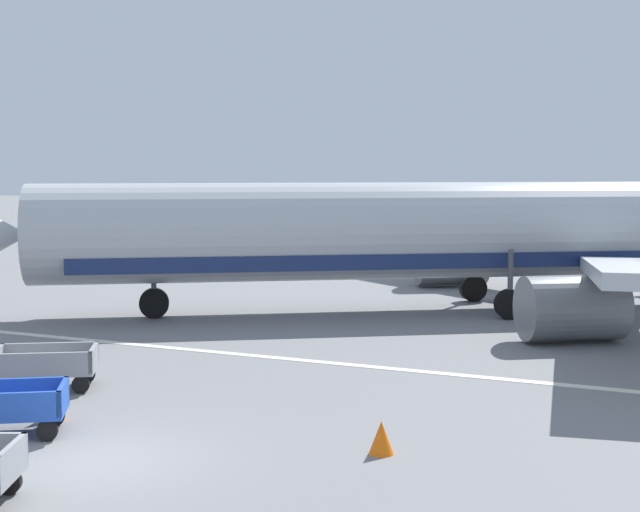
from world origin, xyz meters
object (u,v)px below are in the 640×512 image
object	(u,v)px
baggage_cart_third_in_row	(4,407)
baggage_cart_fourth_in_row	(45,366)
airplane	(455,233)
traffic_cone_near_plane	(52,404)
traffic_cone_mid_apron	(381,438)

from	to	relation	value
baggage_cart_third_in_row	baggage_cart_fourth_in_row	world-z (taller)	same
baggage_cart_fourth_in_row	airplane	bearing A→B (deg)	69.15
traffic_cone_near_plane	baggage_cart_fourth_in_row	bearing A→B (deg)	132.61
baggage_cart_fourth_in_row	traffic_cone_mid_apron	distance (m)	9.78
airplane	baggage_cart_fourth_in_row	xyz separation A→B (m)	(-6.23, -16.36, -2.45)
baggage_cart_fourth_in_row	baggage_cart_third_in_row	bearing A→B (deg)	-61.91
airplane	baggage_cart_third_in_row	world-z (taller)	airplane
traffic_cone_near_plane	traffic_cone_mid_apron	xyz separation A→B (m)	(7.60, 0.69, -0.04)
airplane	traffic_cone_mid_apron	size ratio (longest dim) A/B	50.61
airplane	baggage_cart_third_in_row	size ratio (longest dim) A/B	9.91
baggage_cart_fourth_in_row	traffic_cone_near_plane	size ratio (longest dim) A/B	4.66
baggage_cart_third_in_row	baggage_cart_fourth_in_row	bearing A→B (deg)	118.09
baggage_cart_third_in_row	baggage_cart_fourth_in_row	xyz separation A→B (m)	(-1.89, 3.54, 0.00)
airplane	baggage_cart_fourth_in_row	bearing A→B (deg)	-110.85
baggage_cart_fourth_in_row	traffic_cone_near_plane	distance (m)	3.04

